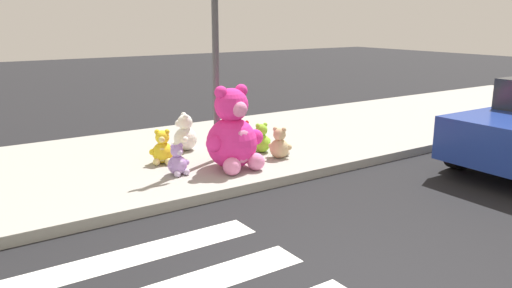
% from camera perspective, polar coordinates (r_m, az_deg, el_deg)
% --- Properties ---
extents(sidewalk, '(28.00, 4.40, 0.15)m').
position_cam_1_polar(sidewalk, '(8.88, -12.55, -1.98)').
color(sidewalk, '#9E9B93').
rests_on(sidewalk, ground_plane).
extents(sign_pole, '(0.56, 0.11, 3.20)m').
position_cam_1_polar(sign_pole, '(8.27, -4.59, 9.64)').
color(sign_pole, '#4C4C51').
rests_on(sign_pole, sidewalk).
extents(plush_pink_large, '(1.03, 0.90, 1.33)m').
position_cam_1_polar(plush_pink_large, '(7.93, -2.61, 0.95)').
color(plush_pink_large, '#F22D93').
rests_on(plush_pink_large, sidewalk).
extents(plush_white, '(0.48, 0.51, 0.68)m').
position_cam_1_polar(plush_white, '(9.17, -8.16, 0.97)').
color(plush_white, white).
rests_on(plush_white, sidewalk).
extents(plush_yellow, '(0.40, 0.41, 0.57)m').
position_cam_1_polar(plush_yellow, '(8.41, -10.55, -0.65)').
color(plush_yellow, yellow).
rests_on(plush_yellow, sidewalk).
extents(plush_tan, '(0.39, 0.38, 0.54)m').
position_cam_1_polar(plush_tan, '(8.61, 2.70, -0.16)').
color(plush_tan, tan).
rests_on(plush_tan, sidewalk).
extents(plush_lavender, '(0.37, 0.33, 0.49)m').
position_cam_1_polar(plush_lavender, '(7.77, -8.88, -2.07)').
color(plush_lavender, '#B28CD8').
rests_on(plush_lavender, sidewalk).
extents(plush_red, '(0.37, 0.34, 0.49)m').
position_cam_1_polar(plush_red, '(9.35, -1.41, 0.88)').
color(plush_red, red).
rests_on(plush_red, sidewalk).
extents(plush_lime, '(0.41, 0.37, 0.53)m').
position_cam_1_polar(plush_lime, '(8.96, 0.57, 0.41)').
color(plush_lime, '#8CD133').
rests_on(plush_lime, sidewalk).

